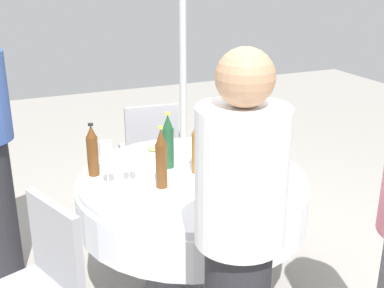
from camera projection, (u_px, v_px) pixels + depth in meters
name	position (u px, v px, depth m)	size (l,w,h in m)	color
ground_plane	(192.00, 286.00, 3.02)	(10.00, 10.00, 0.00)	gray
dining_table	(192.00, 199.00, 2.82)	(1.29, 1.29, 0.74)	white
bottle_brown_inner	(161.00, 159.00, 2.57)	(0.06, 0.06, 0.34)	#593314
bottle_amber_east	(197.00, 148.00, 2.76)	(0.06, 0.06, 0.31)	#8C5619
bottle_dark_green_rear	(168.00, 142.00, 2.82)	(0.07, 0.07, 0.33)	#194728
bottle_brown_front	(93.00, 151.00, 2.72)	(0.06, 0.06, 0.30)	#593314
bottle_green_right	(210.00, 132.00, 3.04)	(0.06, 0.06, 0.29)	#2D6B38
bottle_clear_west	(203.00, 144.00, 2.88)	(0.06, 0.06, 0.27)	silver
wine_glass_front	(107.00, 165.00, 2.62)	(0.06, 0.06, 0.16)	white
wine_glass_right	(106.00, 149.00, 2.84)	(0.07, 0.07, 0.15)	white
wine_glass_west	(129.00, 164.00, 2.67)	(0.07, 0.07, 0.14)	white
wine_glass_far	(219.00, 143.00, 2.95)	(0.06, 0.06, 0.15)	white
plate_south	(205.00, 188.00, 2.59)	(0.23, 0.23, 0.02)	white
plate_near	(156.00, 151.00, 3.09)	(0.23, 0.23, 0.04)	white
plate_outer	(267.00, 186.00, 2.60)	(0.22, 0.22, 0.04)	white
plate_mid	(262.00, 163.00, 2.90)	(0.22, 0.22, 0.04)	white
knife_east	(137.00, 167.00, 2.87)	(0.18, 0.02, 0.01)	silver
person_east	(239.00, 247.00, 1.89)	(0.34, 0.34, 1.59)	#26262B
chair_west	(39.00, 281.00, 2.22)	(0.52, 0.52, 0.87)	#99999E
chair_far	(150.00, 146.00, 3.84)	(0.44, 0.44, 0.87)	#99999E
tent_pole_main	(183.00, 25.00, 4.70)	(0.07, 0.07, 2.59)	#B2B5B7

